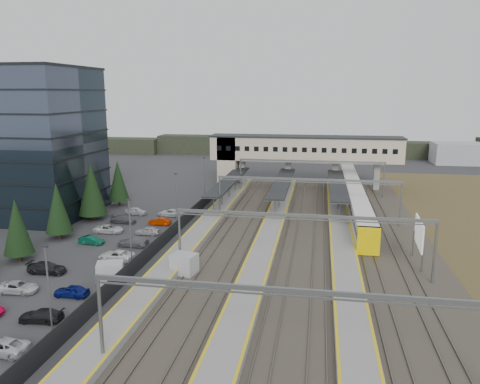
% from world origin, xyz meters
% --- Properties ---
extents(ground, '(220.00, 220.00, 0.00)m').
position_xyz_m(ground, '(0.00, 0.00, 0.00)').
color(ground, '#2B2B2D').
rests_on(ground, ground).
extents(office_building, '(24.30, 18.30, 24.30)m').
position_xyz_m(office_building, '(-36.00, 12.00, 12.19)').
color(office_building, '#333C4D').
rests_on(office_building, ground).
extents(conifer_row, '(4.42, 49.82, 9.50)m').
position_xyz_m(conifer_row, '(-22.00, -3.86, 4.84)').
color(conifer_row, black).
rests_on(conifer_row, ground).
extents(car_park, '(10.57, 44.51, 1.29)m').
position_xyz_m(car_park, '(-13.41, -6.53, 0.61)').
color(car_park, silver).
rests_on(car_park, ground).
extents(lampposts, '(0.50, 53.25, 8.07)m').
position_xyz_m(lampposts, '(-8.00, 1.25, 4.34)').
color(lampposts, slate).
rests_on(lampposts, ground).
extents(fence, '(0.08, 90.00, 2.00)m').
position_xyz_m(fence, '(-6.50, 5.00, 1.00)').
color(fence, '#26282B').
rests_on(fence, ground).
extents(relay_cabin_near, '(3.30, 2.85, 2.31)m').
position_xyz_m(relay_cabin_near, '(-8.14, -13.48, 1.16)').
color(relay_cabin_near, '#9D9FA2').
rests_on(relay_cabin_near, ground).
extents(relay_cabin_far, '(3.08, 2.75, 2.42)m').
position_xyz_m(relay_cabin_far, '(-0.96, -9.85, 1.21)').
color(relay_cabin_far, '#9D9FA2').
rests_on(relay_cabin_far, ground).
extents(rail_corridor, '(34.00, 90.00, 0.92)m').
position_xyz_m(rail_corridor, '(9.34, 5.00, 0.29)').
color(rail_corridor, '#312C26').
rests_on(rail_corridor, ground).
extents(canopies, '(23.10, 30.00, 3.28)m').
position_xyz_m(canopies, '(7.00, 27.00, 3.92)').
color(canopies, black).
rests_on(canopies, ground).
extents(footbridge, '(40.40, 6.40, 11.20)m').
position_xyz_m(footbridge, '(7.70, 42.00, 7.93)').
color(footbridge, '#C7B197').
rests_on(footbridge, ground).
extents(gantries, '(28.40, 62.28, 7.17)m').
position_xyz_m(gantries, '(12.00, 3.00, 6.00)').
color(gantries, slate).
rests_on(gantries, ground).
extents(train, '(2.81, 58.74, 3.54)m').
position_xyz_m(train, '(20.00, 28.54, 2.01)').
color(train, silver).
rests_on(train, ground).
extents(billboard, '(0.53, 6.46, 5.57)m').
position_xyz_m(billboard, '(25.52, -2.17, 3.78)').
color(billboard, slate).
rests_on(billboard, ground).
extents(treeline_far, '(170.00, 19.00, 7.00)m').
position_xyz_m(treeline_far, '(23.81, 92.28, 2.95)').
color(treeline_far, black).
rests_on(treeline_far, ground).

